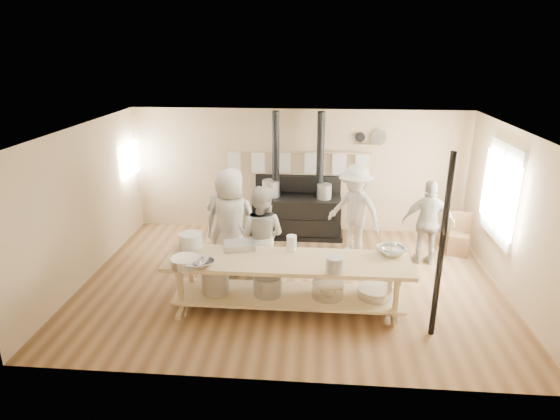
{
  "coord_description": "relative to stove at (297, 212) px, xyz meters",
  "views": [
    {
      "loc": [
        0.39,
        -7.11,
        3.83
      ],
      "look_at": [
        -0.21,
        0.2,
        1.23
      ],
      "focal_mm": 30.0,
      "sensor_mm": 36.0,
      "label": 1
    }
  ],
  "objects": [
    {
      "name": "ground",
      "position": [
        0.01,
        -2.12,
        -0.52
      ],
      "size": [
        7.0,
        7.0,
        0.0
      ],
      "primitive_type": "plane",
      "color": "brown",
      "rests_on": "ground"
    },
    {
      "name": "room_shell",
      "position": [
        0.01,
        -2.12,
        1.1
      ],
      "size": [
        7.0,
        7.0,
        7.0
      ],
      "color": "tan",
      "rests_on": "ground"
    },
    {
      "name": "window_right",
      "position": [
        3.48,
        -1.52,
        0.98
      ],
      "size": [
        0.09,
        1.5,
        1.65
      ],
      "color": "beige",
      "rests_on": "ground"
    },
    {
      "name": "left_opening",
      "position": [
        -3.44,
        -0.12,
        1.08
      ],
      "size": [
        0.0,
        0.9,
        0.9
      ],
      "color": "white",
      "rests_on": "ground"
    },
    {
      "name": "stove",
      "position": [
        0.0,
        0.0,
        0.0
      ],
      "size": [
        1.9,
        0.75,
        2.6
      ],
      "color": "black",
      "rests_on": "ground"
    },
    {
      "name": "towel_rail",
      "position": [
        0.01,
        0.28,
        1.04
      ],
      "size": [
        3.0,
        0.04,
        0.47
      ],
      "color": "tan",
      "rests_on": "ground"
    },
    {
      "name": "back_wall_shelf",
      "position": [
        1.47,
        0.32,
        1.48
      ],
      "size": [
        0.63,
        0.14,
        0.32
      ],
      "color": "tan",
      "rests_on": "ground"
    },
    {
      "name": "prep_table",
      "position": [
        -0.0,
        -3.02,
        -0.0
      ],
      "size": [
        3.6,
        0.9,
        0.85
      ],
      "color": "tan",
      "rests_on": "ground"
    },
    {
      "name": "support_post",
      "position": [
        2.06,
        -3.47,
        0.78
      ],
      "size": [
        0.08,
        0.08,
        2.6
      ],
      "primitive_type": "cylinder",
      "color": "black",
      "rests_on": "ground"
    },
    {
      "name": "cook_far_left",
      "position": [
        -1.21,
        -1.64,
        0.35
      ],
      "size": [
        0.66,
        0.46,
        1.73
      ],
      "primitive_type": "imported",
      "rotation": [
        0.0,
        0.0,
        3.07
      ],
      "color": "beige",
      "rests_on": "ground"
    },
    {
      "name": "cook_left",
      "position": [
        -0.49,
        -2.17,
        0.34
      ],
      "size": [
        0.99,
        0.86,
        1.71
      ],
      "primitive_type": "imported",
      "rotation": [
        0.0,
        0.0,
        2.85
      ],
      "color": "beige",
      "rests_on": "ground"
    },
    {
      "name": "cook_center",
      "position": [
        -1.05,
        -1.84,
        0.43
      ],
      "size": [
        0.96,
        0.65,
        1.9
      ],
      "primitive_type": "imported",
      "rotation": [
        0.0,
        0.0,
        3.09
      ],
      "color": "beige",
      "rests_on": "ground"
    },
    {
      "name": "cook_right",
      "position": [
        2.43,
        -1.16,
        0.27
      ],
      "size": [
        0.97,
        0.5,
        1.58
      ],
      "primitive_type": "imported",
      "rotation": [
        0.0,
        0.0,
        3.02
      ],
      "color": "beige",
      "rests_on": "ground"
    },
    {
      "name": "cook_by_window",
      "position": [
        1.13,
        -0.81,
        0.35
      ],
      "size": [
        1.29,
        1.2,
        1.74
      ],
      "primitive_type": "imported",
      "rotation": [
        0.0,
        0.0,
        -0.65
      ],
      "color": "beige",
      "rests_on": "ground"
    },
    {
      "name": "chair",
      "position": [
        3.16,
        -0.68,
        -0.29
      ],
      "size": [
        0.46,
        0.46,
        0.8
      ],
      "rotation": [
        0.0,
        0.0,
        -0.28
      ],
      "color": "brown",
      "rests_on": "ground"
    },
    {
      "name": "bowl_white_a",
      "position": [
        -1.33,
        -3.35,
        0.38
      ],
      "size": [
        0.51,
        0.51,
        0.1
      ],
      "primitive_type": "imported",
      "rotation": [
        0.0,
        0.0,
        -0.23
      ],
      "color": "white",
      "rests_on": "prep_table"
    },
    {
      "name": "bowl_steel_a",
      "position": [
        -1.17,
        -3.34,
        0.38
      ],
      "size": [
        0.4,
        0.4,
        0.09
      ],
      "primitive_type": "imported",
      "rotation": [
        0.0,
        0.0,
        1.08
      ],
      "color": "silver",
      "rests_on": "prep_table"
    },
    {
      "name": "bowl_white_b",
      "position": [
        1.56,
        -2.69,
        0.38
      ],
      "size": [
        0.56,
        0.56,
        0.1
      ],
      "primitive_type": "imported",
      "rotation": [
        0.0,
        0.0,
        1.97
      ],
      "color": "white",
      "rests_on": "prep_table"
    },
    {
      "name": "bowl_steel_b",
      "position": [
        1.56,
        -2.69,
        0.39
      ],
      "size": [
        0.51,
        0.51,
        0.11
      ],
      "primitive_type": "imported",
      "rotation": [
        0.0,
        0.0,
        3.88
      ],
      "color": "silver",
      "rests_on": "prep_table"
    },
    {
      "name": "roasting_pan",
      "position": [
        -0.77,
        -2.69,
        0.38
      ],
      "size": [
        0.54,
        0.42,
        0.1
      ],
      "primitive_type": "cube",
      "rotation": [
        0.0,
        0.0,
        0.25
      ],
      "color": "#B2B2B7",
      "rests_on": "prep_table"
    },
    {
      "name": "mixing_bowl_large",
      "position": [
        -1.44,
        -3.35,
        0.39
      ],
      "size": [
        0.42,
        0.42,
        0.13
      ],
      "primitive_type": "cylinder",
      "rotation": [
        0.0,
        0.0,
        -0.03
      ],
      "color": "silver",
      "rests_on": "prep_table"
    },
    {
      "name": "bucket_galv",
      "position": [
        0.67,
        -3.35,
        0.44
      ],
      "size": [
        0.29,
        0.29,
        0.22
      ],
      "primitive_type": "cylinder",
      "rotation": [
        0.0,
        0.0,
        -0.26
      ],
      "color": "gray",
      "rests_on": "prep_table"
    },
    {
      "name": "deep_bowl_enamel",
      "position": [
        -1.52,
        -2.69,
        0.44
      ],
      "size": [
        0.45,
        0.45,
        0.23
      ],
      "primitive_type": "cylinder",
      "rotation": [
        0.0,
        0.0,
        0.3
      ],
      "color": "white",
      "rests_on": "prep_table"
    },
    {
      "name": "pitcher",
      "position": [
        0.04,
        -2.69,
        0.45
      ],
      "size": [
        0.17,
        0.17,
        0.24
      ],
      "primitive_type": "cylinder",
      "rotation": [
        0.0,
        0.0,
        -0.11
      ],
      "color": "white",
      "rests_on": "prep_table"
    }
  ]
}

